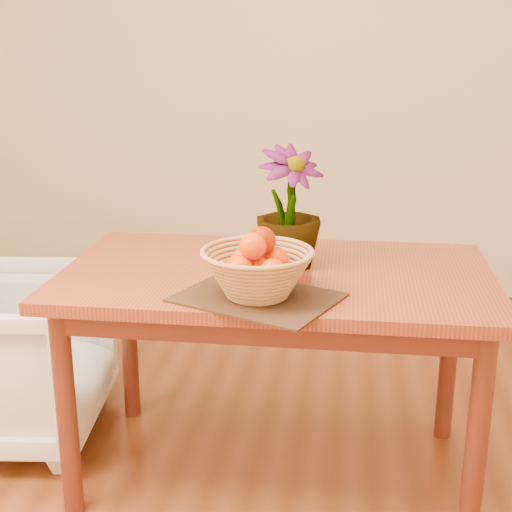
# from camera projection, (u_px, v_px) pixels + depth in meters

# --- Properties ---
(wall_back) EXTENTS (4.00, 0.02, 2.70)m
(wall_back) POSITION_uv_depth(u_px,v_px,m) (314.00, 62.00, 4.00)
(wall_back) COLOR #FFEBC2
(wall_back) RESTS_ON floor
(table) EXTENTS (1.40, 0.80, 0.75)m
(table) POSITION_uv_depth(u_px,v_px,m) (276.00, 296.00, 2.35)
(table) COLOR maroon
(table) RESTS_ON floor
(placemat) EXTENTS (0.53, 0.48, 0.01)m
(placemat) POSITION_uv_depth(u_px,v_px,m) (257.00, 297.00, 2.07)
(placemat) COLOR #352013
(placemat) RESTS_ON table
(wicker_basket) EXTENTS (0.33, 0.33, 0.13)m
(wicker_basket) POSITION_uv_depth(u_px,v_px,m) (257.00, 275.00, 2.05)
(wicker_basket) COLOR #A36B43
(wicker_basket) RESTS_ON placemat
(orange_pile) EXTENTS (0.17, 0.18, 0.15)m
(orange_pile) POSITION_uv_depth(u_px,v_px,m) (258.00, 256.00, 2.04)
(orange_pile) COLOR #FB4B04
(orange_pile) RESTS_ON wicker_basket
(potted_plant) EXTENTS (0.31, 0.31, 0.40)m
(potted_plant) POSITION_uv_depth(u_px,v_px,m) (289.00, 208.00, 2.32)
(potted_plant) COLOR #184012
(potted_plant) RESTS_ON table
(armchair) EXTENTS (0.70, 0.74, 0.70)m
(armchair) POSITION_uv_depth(u_px,v_px,m) (8.00, 349.00, 2.70)
(armchair) COLOR gray
(armchair) RESTS_ON floor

